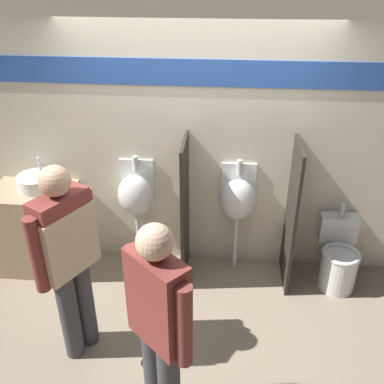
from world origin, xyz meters
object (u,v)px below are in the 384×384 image
at_px(toilet, 338,259).
at_px(urinal_near_counter, 136,195).
at_px(sink_basin, 37,182).
at_px(cell_phone, 50,197).
at_px(person_with_lanyard, 159,325).
at_px(person_in_vest, 67,253).
at_px(urinal_far, 238,199).

bearing_deg(toilet, urinal_near_counter, 175.15).
distance_m(sink_basin, cell_phone, 0.26).
bearing_deg(urinal_near_counter, toilet, -4.85).
distance_m(toilet, person_with_lanyard, 2.32).
relative_size(urinal_near_counter, toilet, 1.47).
height_order(sink_basin, person_in_vest, person_in_vest).
bearing_deg(sink_basin, cell_phone, -40.56).
bearing_deg(person_with_lanyard, sink_basin, -6.26).
xyz_separation_m(cell_phone, toilet, (2.84, 0.09, -0.63)).
bearing_deg(urinal_far, sink_basin, -177.16).
height_order(urinal_near_counter, toilet, urinal_near_counter).
bearing_deg(sink_basin, urinal_near_counter, 5.83).
bearing_deg(person_with_lanyard, toilet, -91.31).
relative_size(urinal_far, person_in_vest, 0.71).
bearing_deg(sink_basin, person_with_lanyard, -48.50).
distance_m(urinal_near_counter, person_in_vest, 1.25).
height_order(sink_basin, cell_phone, sink_basin).
xyz_separation_m(cell_phone, urinal_far, (1.81, 0.27, -0.09)).
bearing_deg(person_with_lanyard, urinal_near_counter, -31.47).
bearing_deg(person_with_lanyard, person_in_vest, 5.82).
xyz_separation_m(cell_phone, urinal_near_counter, (0.78, 0.27, -0.09)).
xyz_separation_m(sink_basin, toilet, (3.03, -0.08, -0.69)).
height_order(toilet, person_with_lanyard, person_with_lanyard).
bearing_deg(cell_phone, urinal_near_counter, 18.88).
distance_m(sink_basin, urinal_far, 2.01).
distance_m(sink_basin, person_with_lanyard, 2.26).
relative_size(cell_phone, urinal_far, 0.11).
bearing_deg(person_in_vest, urinal_near_counter, 16.57).
bearing_deg(cell_phone, urinal_far, 8.37).
xyz_separation_m(person_in_vest, person_with_lanyard, (0.79, -0.58, -0.08)).
height_order(sink_basin, urinal_near_counter, urinal_near_counter).
height_order(urinal_near_counter, person_in_vest, person_in_vest).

